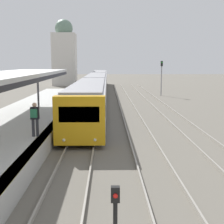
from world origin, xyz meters
name	(u,v)px	position (x,y,z in m)	size (l,w,h in m)	color
person_on_platform	(35,117)	(-2.07, 11.66, 1.91)	(0.40, 0.40, 1.66)	#2D2D33
train_near	(96,84)	(0.00, 38.23, 1.63)	(2.67, 51.68, 2.92)	gold
signal_post_near	(115,215)	(1.61, 3.35, 1.10)	(0.20, 0.21, 1.78)	black
signal_mast_far	(162,74)	(8.83, 39.41, 2.98)	(0.28, 0.29, 4.71)	gray
distant_domed_building	(64,54)	(-7.08, 59.97, 6.11)	(4.53, 4.53, 12.89)	silver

